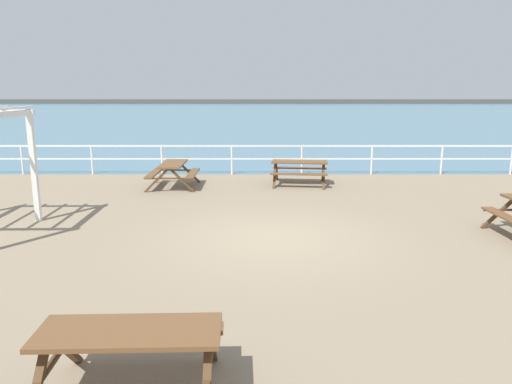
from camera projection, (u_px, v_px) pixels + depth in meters
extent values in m
cube|color=gray|center=(273.00, 242.00, 10.30)|extent=(30.00, 24.00, 0.20)
cube|color=teal|center=(257.00, 113.00, 61.88)|extent=(142.00, 90.00, 0.01)
cube|color=#4C4C47|center=(256.00, 103.00, 103.94)|extent=(142.00, 6.00, 1.80)
cube|color=white|center=(265.00, 146.00, 17.65)|extent=(23.00, 0.06, 0.06)
cube|color=white|center=(265.00, 159.00, 17.74)|extent=(23.00, 0.05, 0.05)
cylinder|color=white|center=(20.00, 160.00, 17.73)|extent=(0.07, 0.07, 1.05)
cylinder|color=white|center=(90.00, 160.00, 17.73)|extent=(0.07, 0.07, 1.05)
cylinder|color=white|center=(160.00, 160.00, 17.74)|extent=(0.07, 0.07, 1.05)
cylinder|color=white|center=(230.00, 160.00, 17.75)|extent=(0.07, 0.07, 1.05)
cylinder|color=white|center=(300.00, 160.00, 17.76)|extent=(0.07, 0.07, 1.05)
cylinder|color=white|center=(370.00, 160.00, 17.77)|extent=(0.07, 0.07, 1.05)
cylinder|color=white|center=(440.00, 160.00, 17.78)|extent=(0.07, 0.07, 1.05)
cylinder|color=white|center=(509.00, 160.00, 17.78)|extent=(0.07, 0.07, 1.05)
cube|color=brown|center=(298.00, 162.00, 15.84)|extent=(1.87, 0.90, 0.05)
cube|color=brown|center=(298.00, 168.00, 16.51)|extent=(1.82, 0.46, 0.04)
cube|color=brown|center=(297.00, 174.00, 15.30)|extent=(1.82, 0.46, 0.04)
cube|color=#50351E|center=(321.00, 172.00, 16.20)|extent=(0.17, 0.80, 0.79)
cube|color=#50351E|center=(322.00, 176.00, 15.47)|extent=(0.17, 0.80, 0.79)
cube|color=#50351E|center=(322.00, 172.00, 15.83)|extent=(0.23, 1.50, 0.04)
cube|color=#50351E|center=(275.00, 171.00, 16.37)|extent=(0.17, 0.80, 0.79)
cube|color=#50351E|center=(273.00, 175.00, 15.64)|extent=(0.17, 0.80, 0.79)
cube|color=#50351E|center=(274.00, 171.00, 16.00)|extent=(0.23, 1.50, 0.04)
cube|color=brown|center=(506.00, 218.00, 10.14)|extent=(0.32, 1.81, 0.04)
cube|color=#50351E|center=(498.00, 212.00, 10.93)|extent=(0.79, 0.11, 0.79)
cube|color=brown|center=(127.00, 332.00, 4.76)|extent=(1.82, 0.76, 0.05)
cube|color=brown|center=(141.00, 330.00, 5.43)|extent=(1.81, 0.32, 0.04)
cube|color=#50351E|center=(210.00, 346.00, 5.23)|extent=(0.11, 0.79, 0.79)
cube|color=#50351E|center=(208.00, 361.00, 4.85)|extent=(0.11, 1.50, 0.04)
cube|color=#50351E|center=(63.00, 348.00, 5.18)|extent=(0.11, 0.79, 0.79)
cube|color=#50351E|center=(49.00, 364.00, 4.80)|extent=(0.11, 1.50, 0.04)
cube|color=brown|center=(171.00, 164.00, 15.42)|extent=(0.71, 1.80, 0.05)
cube|color=brown|center=(152.00, 173.00, 15.48)|extent=(0.27, 1.80, 0.04)
cube|color=brown|center=(191.00, 173.00, 15.49)|extent=(0.27, 1.80, 0.04)
cube|color=#50351E|center=(164.00, 171.00, 16.26)|extent=(0.79, 0.08, 0.79)
cube|color=#50351E|center=(187.00, 171.00, 16.27)|extent=(0.79, 0.08, 0.79)
cube|color=#50351E|center=(175.00, 170.00, 16.25)|extent=(1.50, 0.07, 0.04)
cube|color=#50351E|center=(155.00, 180.00, 14.73)|extent=(0.79, 0.08, 0.79)
cube|color=#50351E|center=(180.00, 180.00, 14.74)|extent=(0.79, 0.08, 0.79)
cube|color=#50351E|center=(168.00, 179.00, 14.73)|extent=(1.50, 0.07, 0.04)
cube|color=white|center=(32.00, 169.00, 11.32)|extent=(0.12, 0.12, 2.50)
cube|color=white|center=(3.00, 115.00, 9.97)|extent=(0.15, 2.44, 0.12)
cube|color=white|center=(2.00, 109.00, 9.95)|extent=(0.12, 2.56, 0.04)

